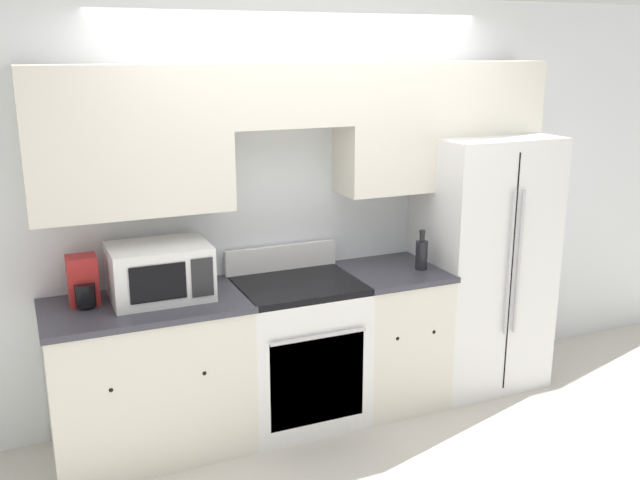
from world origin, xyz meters
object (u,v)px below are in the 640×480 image
at_px(oven_range, 298,350).
at_px(refrigerator, 477,260).
at_px(bottle, 422,254).
at_px(microwave, 160,271).

bearing_deg(oven_range, refrigerator, 2.60).
xyz_separation_m(oven_range, bottle, (0.83, -0.07, 0.55)).
relative_size(oven_range, bottle, 4.15).
xyz_separation_m(microwave, bottle, (1.65, -0.12, -0.05)).
distance_m(oven_range, bottle, 1.00).
bearing_deg(bottle, microwave, 175.77).
bearing_deg(microwave, bottle, -4.23).
xyz_separation_m(oven_range, microwave, (-0.82, 0.05, 0.61)).
bearing_deg(microwave, oven_range, -3.71).
distance_m(microwave, bottle, 1.66).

